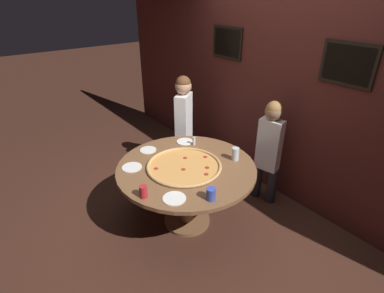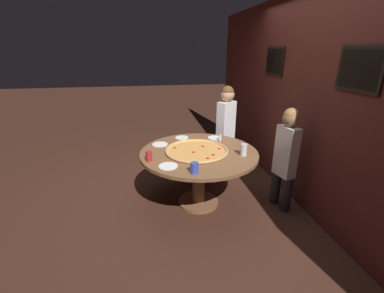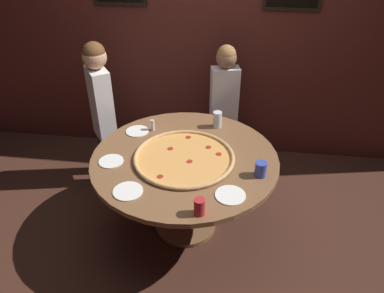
{
  "view_description": "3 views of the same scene",
  "coord_description": "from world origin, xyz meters",
  "px_view_note": "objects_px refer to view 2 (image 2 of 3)",
  "views": [
    {
      "loc": [
        2.12,
        -1.58,
        2.37
      ],
      "look_at": [
        -0.01,
        0.08,
        0.94
      ],
      "focal_mm": 28.0,
      "sensor_mm": 36.0,
      "label": 1
    },
    {
      "loc": [
        2.87,
        -0.59,
        1.92
      ],
      "look_at": [
        0.09,
        -0.1,
        0.84
      ],
      "focal_mm": 24.0,
      "sensor_mm": 36.0,
      "label": 2
    },
    {
      "loc": [
        0.36,
        -2.34,
        2.39
      ],
      "look_at": [
        0.06,
        -0.01,
        0.85
      ],
      "focal_mm": 35.0,
      "sensor_mm": 36.0,
      "label": 3
    }
  ],
  "objects_px": {
    "dining_table": "(199,162)",
    "white_plate_beside_cup": "(160,144)",
    "white_plate_left_side": "(215,138)",
    "drink_cup_near_right": "(149,156)",
    "diner_far_left": "(286,154)",
    "drink_cup_near_left": "(244,150)",
    "white_plate_near_front": "(168,166)",
    "condiment_shaker": "(220,137)",
    "drink_cup_far_right": "(194,168)",
    "diner_far_right": "(226,125)",
    "white_plate_right_side": "(182,138)",
    "giant_pizza": "(197,150)"
  },
  "relations": [
    {
      "from": "white_plate_near_front",
      "to": "white_plate_left_side",
      "type": "bearing_deg",
      "value": 138.46
    },
    {
      "from": "drink_cup_near_left",
      "to": "white_plate_beside_cup",
      "type": "bearing_deg",
      "value": -119.48
    },
    {
      "from": "white_plate_beside_cup",
      "to": "diner_far_left",
      "type": "height_order",
      "value": "diner_far_left"
    },
    {
      "from": "white_plate_beside_cup",
      "to": "white_plate_near_front",
      "type": "bearing_deg",
      "value": 3.94
    },
    {
      "from": "diner_far_left",
      "to": "dining_table",
      "type": "bearing_deg",
      "value": 62.94
    },
    {
      "from": "giant_pizza",
      "to": "diner_far_right",
      "type": "distance_m",
      "value": 1.07
    },
    {
      "from": "white_plate_right_side",
      "to": "diner_far_left",
      "type": "relative_size",
      "value": 0.14
    },
    {
      "from": "white_plate_beside_cup",
      "to": "condiment_shaker",
      "type": "height_order",
      "value": "condiment_shaker"
    },
    {
      "from": "white_plate_left_side",
      "to": "white_plate_near_front",
      "type": "height_order",
      "value": "same"
    },
    {
      "from": "dining_table",
      "to": "drink_cup_far_right",
      "type": "xyz_separation_m",
      "value": [
        0.57,
        -0.16,
        0.2
      ]
    },
    {
      "from": "drink_cup_far_right",
      "to": "white_plate_left_side",
      "type": "height_order",
      "value": "drink_cup_far_right"
    },
    {
      "from": "white_plate_left_side",
      "to": "white_plate_right_side",
      "type": "bearing_deg",
      "value": -100.75
    },
    {
      "from": "white_plate_beside_cup",
      "to": "drink_cup_near_right",
      "type": "bearing_deg",
      "value": -16.49
    },
    {
      "from": "drink_cup_near_left",
      "to": "drink_cup_far_right",
      "type": "bearing_deg",
      "value": -61.47
    },
    {
      "from": "giant_pizza",
      "to": "diner_far_right",
      "type": "height_order",
      "value": "diner_far_right"
    },
    {
      "from": "white_plate_left_side",
      "to": "diner_far_left",
      "type": "relative_size",
      "value": 0.15
    },
    {
      "from": "diner_far_right",
      "to": "diner_far_left",
      "type": "bearing_deg",
      "value": -104.52
    },
    {
      "from": "white_plate_left_side",
      "to": "dining_table",
      "type": "bearing_deg",
      "value": -35.02
    },
    {
      "from": "drink_cup_far_right",
      "to": "white_plate_right_side",
      "type": "height_order",
      "value": "drink_cup_far_right"
    },
    {
      "from": "white_plate_beside_cup",
      "to": "condiment_shaker",
      "type": "xyz_separation_m",
      "value": [
        -0.01,
        0.82,
        0.05
      ]
    },
    {
      "from": "white_plate_right_side",
      "to": "white_plate_near_front",
      "type": "bearing_deg",
      "value": -16.77
    },
    {
      "from": "white_plate_beside_cup",
      "to": "diner_far_right",
      "type": "relative_size",
      "value": 0.15
    },
    {
      "from": "drink_cup_near_left",
      "to": "diner_far_left",
      "type": "distance_m",
      "value": 0.54
    },
    {
      "from": "giant_pizza",
      "to": "drink_cup_near_left",
      "type": "distance_m",
      "value": 0.57
    },
    {
      "from": "giant_pizza",
      "to": "diner_far_right",
      "type": "relative_size",
      "value": 0.55
    },
    {
      "from": "drink_cup_far_right",
      "to": "diner_far_left",
      "type": "xyz_separation_m",
      "value": [
        -0.32,
        1.19,
        -0.06
      ]
    },
    {
      "from": "white_plate_beside_cup",
      "to": "white_plate_left_side",
      "type": "bearing_deg",
      "value": 99.72
    },
    {
      "from": "condiment_shaker",
      "to": "diner_far_left",
      "type": "height_order",
      "value": "diner_far_left"
    },
    {
      "from": "white_plate_beside_cup",
      "to": "condiment_shaker",
      "type": "bearing_deg",
      "value": 90.52
    },
    {
      "from": "drink_cup_near_right",
      "to": "white_plate_beside_cup",
      "type": "distance_m",
      "value": 0.53
    },
    {
      "from": "drink_cup_near_left",
      "to": "giant_pizza",
      "type": "bearing_deg",
      "value": -112.57
    },
    {
      "from": "white_plate_left_side",
      "to": "drink_cup_near_right",
      "type": "bearing_deg",
      "value": -55.46
    },
    {
      "from": "dining_table",
      "to": "white_plate_near_front",
      "type": "relative_size",
      "value": 6.98
    },
    {
      "from": "drink_cup_near_left",
      "to": "diner_far_right",
      "type": "height_order",
      "value": "diner_far_right"
    },
    {
      "from": "dining_table",
      "to": "diner_far_left",
      "type": "bearing_deg",
      "value": 76.47
    },
    {
      "from": "drink_cup_far_right",
      "to": "white_plate_beside_cup",
      "type": "height_order",
      "value": "drink_cup_far_right"
    },
    {
      "from": "white_plate_right_side",
      "to": "white_plate_near_front",
      "type": "distance_m",
      "value": 0.95
    },
    {
      "from": "drink_cup_far_right",
      "to": "white_plate_near_front",
      "type": "relative_size",
      "value": 0.54
    },
    {
      "from": "drink_cup_near_left",
      "to": "white_plate_right_side",
      "type": "relative_size",
      "value": 0.76
    },
    {
      "from": "drink_cup_far_right",
      "to": "condiment_shaker",
      "type": "bearing_deg",
      "value": 149.89
    },
    {
      "from": "condiment_shaker",
      "to": "diner_far_right",
      "type": "distance_m",
      "value": 0.58
    },
    {
      "from": "dining_table",
      "to": "white_plate_beside_cup",
      "type": "relative_size",
      "value": 7.04
    },
    {
      "from": "drink_cup_near_left",
      "to": "white_plate_left_side",
      "type": "bearing_deg",
      "value": -165.55
    },
    {
      "from": "giant_pizza",
      "to": "drink_cup_near_right",
      "type": "bearing_deg",
      "value": -72.33
    },
    {
      "from": "white_plate_left_side",
      "to": "diner_far_left",
      "type": "xyz_separation_m",
      "value": [
        0.7,
        0.7,
        -0.01
      ]
    },
    {
      "from": "dining_table",
      "to": "white_plate_near_front",
      "type": "height_order",
      "value": "white_plate_near_front"
    },
    {
      "from": "white_plate_beside_cup",
      "to": "diner_far_left",
      "type": "bearing_deg",
      "value": 68.99
    },
    {
      "from": "condiment_shaker",
      "to": "white_plate_right_side",
      "type": "bearing_deg",
      "value": -113.15
    },
    {
      "from": "white_plate_near_front",
      "to": "diner_far_right",
      "type": "bearing_deg",
      "value": 140.38
    },
    {
      "from": "dining_table",
      "to": "white_plate_beside_cup",
      "type": "height_order",
      "value": "white_plate_beside_cup"
    }
  ]
}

